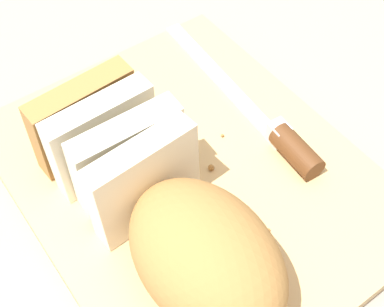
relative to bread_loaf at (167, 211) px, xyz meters
name	(u,v)px	position (x,y,z in m)	size (l,w,h in m)	color
ground_plane	(192,183)	(0.04, -0.06, -0.06)	(3.00, 3.00, 0.00)	gray
cutting_board	(192,178)	(0.04, -0.06, -0.05)	(0.38, 0.31, 0.02)	tan
bread_loaf	(167,211)	(0.00, 0.00, 0.00)	(0.27, 0.11, 0.09)	#A8753D
bread_knife	(278,133)	(0.03, -0.15, -0.03)	(0.26, 0.04, 0.02)	silver
crumb_near_knife	(211,168)	(0.04, -0.08, -0.04)	(0.01, 0.01, 0.01)	#996633
crumb_near_loaf	(222,136)	(0.06, -0.11, -0.04)	(0.00, 0.00, 0.00)	#996633
crumb_stray_left	(269,230)	(-0.05, -0.07, -0.04)	(0.00, 0.00, 0.00)	#996633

